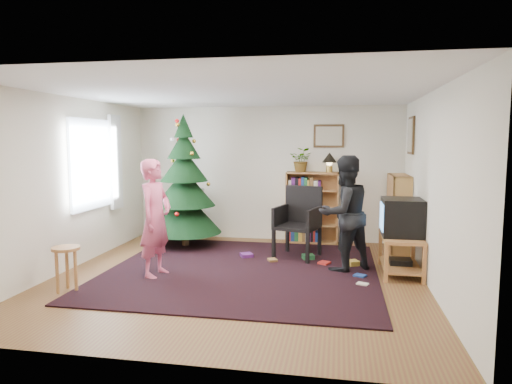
% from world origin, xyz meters
% --- Properties ---
extents(floor, '(5.00, 5.00, 0.00)m').
position_xyz_m(floor, '(0.00, 0.00, 0.00)').
color(floor, brown).
rests_on(floor, ground).
extents(ceiling, '(5.00, 5.00, 0.00)m').
position_xyz_m(ceiling, '(0.00, 0.00, 2.50)').
color(ceiling, white).
rests_on(ceiling, wall_back).
extents(wall_back, '(5.00, 0.02, 2.50)m').
position_xyz_m(wall_back, '(0.00, 2.50, 1.25)').
color(wall_back, silver).
rests_on(wall_back, floor).
extents(wall_front, '(5.00, 0.02, 2.50)m').
position_xyz_m(wall_front, '(0.00, -2.50, 1.25)').
color(wall_front, silver).
rests_on(wall_front, floor).
extents(wall_left, '(0.02, 5.00, 2.50)m').
position_xyz_m(wall_left, '(-2.50, 0.00, 1.25)').
color(wall_left, silver).
rests_on(wall_left, floor).
extents(wall_right, '(0.02, 5.00, 2.50)m').
position_xyz_m(wall_right, '(2.50, 0.00, 1.25)').
color(wall_right, silver).
rests_on(wall_right, floor).
extents(rug, '(3.80, 3.60, 0.02)m').
position_xyz_m(rug, '(0.00, 0.30, 0.01)').
color(rug, black).
rests_on(rug, floor).
extents(window_pane, '(0.04, 1.20, 1.40)m').
position_xyz_m(window_pane, '(-2.47, 0.60, 1.50)').
color(window_pane, silver).
rests_on(window_pane, wall_left).
extents(curtain, '(0.06, 0.35, 1.60)m').
position_xyz_m(curtain, '(-2.43, 1.30, 1.50)').
color(curtain, silver).
rests_on(curtain, wall_left).
extents(picture_back, '(0.55, 0.03, 0.42)m').
position_xyz_m(picture_back, '(1.15, 2.48, 1.95)').
color(picture_back, '#4C3319').
rests_on(picture_back, wall_back).
extents(picture_right, '(0.03, 0.50, 0.60)m').
position_xyz_m(picture_right, '(2.48, 1.75, 1.95)').
color(picture_right, '#4C3319').
rests_on(picture_right, wall_right).
extents(christmas_tree, '(1.29, 1.29, 2.33)m').
position_xyz_m(christmas_tree, '(-1.32, 1.64, 0.97)').
color(christmas_tree, '#3F2816').
rests_on(christmas_tree, rug).
extents(bookshelf_back, '(0.95, 0.30, 1.30)m').
position_xyz_m(bookshelf_back, '(0.87, 2.34, 0.66)').
color(bookshelf_back, '#B2803F').
rests_on(bookshelf_back, floor).
extents(bookshelf_right, '(0.30, 0.95, 1.30)m').
position_xyz_m(bookshelf_right, '(2.34, 1.92, 0.66)').
color(bookshelf_right, '#B2803F').
rests_on(bookshelf_right, floor).
extents(tv_stand, '(0.54, 0.97, 0.55)m').
position_xyz_m(tv_stand, '(2.22, 0.57, 0.33)').
color(tv_stand, '#B2803F').
rests_on(tv_stand, floor).
extents(crt_tv, '(0.55, 0.59, 0.52)m').
position_xyz_m(crt_tv, '(2.22, 0.57, 0.81)').
color(crt_tv, black).
rests_on(crt_tv, tv_stand).
extents(armchair, '(0.77, 0.78, 1.14)m').
position_xyz_m(armchair, '(0.71, 1.28, 0.62)').
color(armchair, black).
rests_on(armchair, rug).
extents(stool, '(0.34, 0.34, 0.56)m').
position_xyz_m(stool, '(-1.96, -0.96, 0.44)').
color(stool, '#B2803F').
rests_on(stool, floor).
extents(person_standing, '(0.48, 0.65, 1.62)m').
position_xyz_m(person_standing, '(-1.12, -0.15, 0.81)').
color(person_standing, '#D55578').
rests_on(person_standing, rug).
extents(person_by_chair, '(1.02, 0.98, 1.66)m').
position_xyz_m(person_by_chair, '(1.43, 0.61, 0.83)').
color(person_by_chair, black).
rests_on(person_by_chair, rug).
extents(potted_plant, '(0.45, 0.40, 0.44)m').
position_xyz_m(potted_plant, '(0.67, 2.34, 1.52)').
color(potted_plant, gray).
rests_on(potted_plant, bookshelf_back).
extents(table_lamp, '(0.27, 0.27, 0.36)m').
position_xyz_m(table_lamp, '(1.17, 2.34, 1.54)').
color(table_lamp, '#A57F33').
rests_on(table_lamp, bookshelf_back).
extents(floor_clutter, '(1.96, 1.36, 0.08)m').
position_xyz_m(floor_clutter, '(1.03, 0.68, 0.04)').
color(floor_clutter, '#A51E19').
rests_on(floor_clutter, rug).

